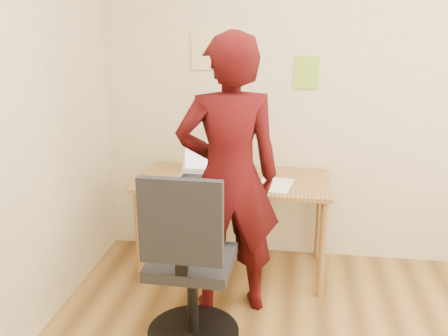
% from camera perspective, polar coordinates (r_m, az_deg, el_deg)
% --- Properties ---
extents(room, '(3.58, 3.58, 2.78)m').
position_cam_1_polar(room, '(2.17, 14.17, 2.18)').
color(room, brown).
rests_on(room, ground).
extents(desk, '(1.40, 0.70, 0.74)m').
position_cam_1_polar(desk, '(3.70, 1.12, -2.50)').
color(desk, olive).
rests_on(desk, ground).
extents(laptop, '(0.37, 0.33, 0.26)m').
position_cam_1_polar(laptop, '(3.70, -2.45, -0.23)').
color(laptop, silver).
rests_on(laptop, desk).
extents(paper_sheet, '(0.28, 0.36, 0.00)m').
position_cam_1_polar(paper_sheet, '(3.56, 5.82, -1.91)').
color(paper_sheet, white).
rests_on(paper_sheet, desk).
extents(phone, '(0.07, 0.12, 0.01)m').
position_cam_1_polar(phone, '(3.46, 3.44, -2.34)').
color(phone, black).
rests_on(phone, desk).
extents(wall_note_left, '(0.21, 0.00, 0.30)m').
position_cam_1_polar(wall_note_left, '(3.90, -2.16, 13.36)').
color(wall_note_left, '#E5D188').
rests_on(wall_note_left, room).
extents(wall_note_mid, '(0.21, 0.00, 0.30)m').
position_cam_1_polar(wall_note_mid, '(3.86, 1.82, 12.85)').
color(wall_note_mid, '#E5D188').
rests_on(wall_note_mid, room).
extents(wall_note_right, '(0.18, 0.00, 0.24)m').
position_cam_1_polar(wall_note_right, '(3.85, 9.44, 10.68)').
color(wall_note_right, '#8AC72C').
rests_on(wall_note_right, room).
extents(office_chair, '(0.57, 0.57, 1.09)m').
position_cam_1_polar(office_chair, '(2.95, -4.00, -11.85)').
color(office_chair, black).
rests_on(office_chair, ground).
extents(person, '(0.76, 0.60, 1.82)m').
position_cam_1_polar(person, '(3.14, 0.57, -1.16)').
color(person, '#350708').
rests_on(person, ground).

